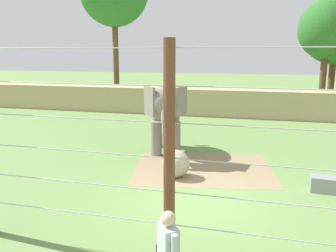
% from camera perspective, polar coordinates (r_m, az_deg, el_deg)
% --- Properties ---
extents(ground_plane, '(120.00, 120.00, 0.00)m').
position_cam_1_polar(ground_plane, '(9.61, 4.69, -12.03)').
color(ground_plane, '#6B8E4C').
extents(dirt_patch, '(5.21, 4.39, 0.01)m').
position_cam_1_polar(dirt_patch, '(12.16, 5.70, -6.85)').
color(dirt_patch, '#937F5B').
rests_on(dirt_patch, ground).
extents(embankment_wall, '(36.00, 1.80, 1.67)m').
position_cam_1_polar(embankment_wall, '(22.36, 10.94, 3.73)').
color(embankment_wall, tan).
rests_on(embankment_wall, ground).
extents(elephant, '(1.97, 3.62, 2.75)m').
position_cam_1_polar(elephant, '(13.59, -0.37, 3.07)').
color(elephant, gray).
rests_on(elephant, ground).
extents(enrichment_ball, '(0.88, 0.88, 0.88)m').
position_cam_1_polar(enrichment_ball, '(11.16, 1.27, -6.14)').
color(enrichment_ball, tan).
rests_on(enrichment_ball, ground).
extents(cable_fence, '(8.98, 0.21, 4.12)m').
position_cam_1_polar(cable_fence, '(6.29, 0.30, -4.84)').
color(cable_fence, brown).
rests_on(cable_fence, ground).
extents(tree_far_left, '(4.58, 4.58, 7.91)m').
position_cam_1_polar(tree_far_left, '(27.48, 25.62, 14.00)').
color(tree_far_left, brown).
rests_on(tree_far_left, ground).
extents(tree_behind_wall, '(3.78, 3.78, 7.44)m').
position_cam_1_polar(tree_behind_wall, '(26.48, 24.43, 14.07)').
color(tree_behind_wall, brown).
rests_on(tree_behind_wall, ground).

